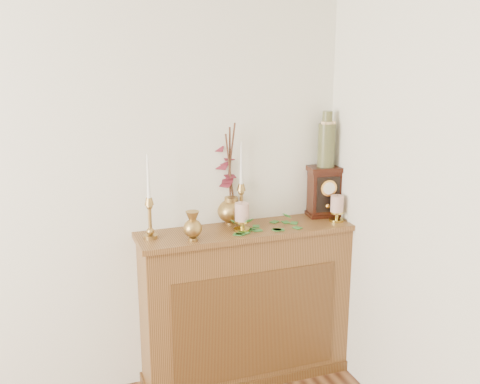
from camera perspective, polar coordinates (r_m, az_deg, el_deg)
name	(u,v)px	position (r m, az deg, el deg)	size (l,w,h in m)	color
console_shelf	(246,309)	(3.34, 0.66, -11.76)	(1.24, 0.34, 0.93)	brown
candlestick_left	(150,211)	(2.99, -9.17, -1.95)	(0.08, 0.08, 0.45)	#9F743F
candlestick_center	(241,197)	(3.21, 0.13, -0.49)	(0.08, 0.08, 0.47)	#9F743F
bud_vase	(193,226)	(2.94, -4.83, -3.49)	(0.10, 0.10, 0.16)	#9F743F
ginger_jar	(227,178)	(3.20, -1.37, 1.48)	(0.24, 0.26, 0.59)	#9F743F
pillar_candle_left	(242,216)	(3.08, 0.20, -2.41)	(0.09, 0.09, 0.17)	gold
pillar_candle_right	(337,207)	(3.31, 9.82, -1.52)	(0.08, 0.08, 0.16)	gold
ivy_garland	(264,226)	(3.15, 2.46, -3.52)	(0.40, 0.19, 0.08)	#2C6B28
mantel_clock	(325,192)	(3.39, 8.60, 0.03)	(0.22, 0.17, 0.30)	#32140A
ceramic_vase	(326,142)	(3.33, 8.78, 5.04)	(0.10, 0.10, 0.33)	#1B3729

